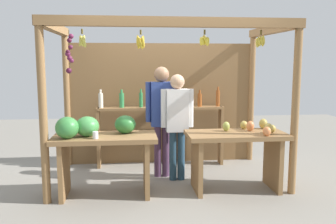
% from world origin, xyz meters
% --- Properties ---
extents(ground_plane, '(12.00, 12.00, 0.00)m').
position_xyz_m(ground_plane, '(0.00, 0.00, 0.00)').
color(ground_plane, gray).
rests_on(ground_plane, ground).
extents(market_stall, '(3.30, 1.82, 2.29)m').
position_xyz_m(market_stall, '(-0.01, 0.40, 1.32)').
color(market_stall, olive).
rests_on(market_stall, ground).
extents(fruit_counter_left, '(1.34, 0.65, 1.07)m').
position_xyz_m(fruit_counter_left, '(-0.94, -0.65, 0.71)').
color(fruit_counter_left, olive).
rests_on(fruit_counter_left, ground).
extents(fruit_counter_right, '(1.34, 0.65, 0.94)m').
position_xyz_m(fruit_counter_right, '(0.90, -0.64, 0.60)').
color(fruit_counter_right, olive).
rests_on(fruit_counter_right, ground).
extents(bottle_shelf_unit, '(2.12, 0.22, 1.35)m').
position_xyz_m(bottle_shelf_unit, '(-0.04, 0.64, 0.81)').
color(bottle_shelf_unit, olive).
rests_on(bottle_shelf_unit, ground).
extents(vendor_man, '(0.48, 0.23, 1.68)m').
position_xyz_m(vendor_man, '(-0.07, 0.06, 1.01)').
color(vendor_man, '#4E324D').
rests_on(vendor_man, ground).
extents(vendor_woman, '(0.48, 0.21, 1.57)m').
position_xyz_m(vendor_woman, '(0.14, -0.13, 0.94)').
color(vendor_woman, navy).
rests_on(vendor_woman, ground).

